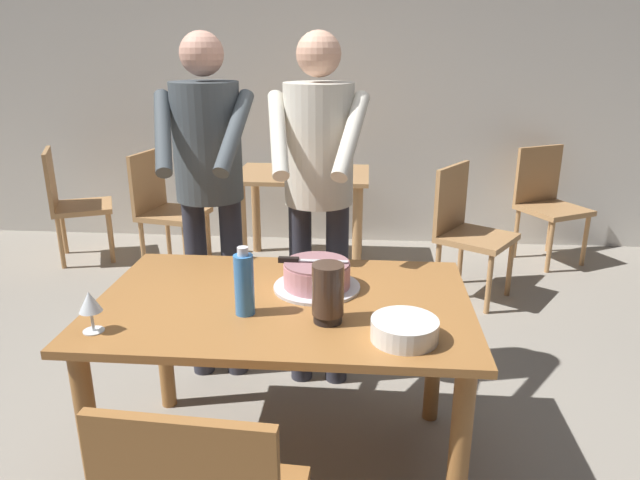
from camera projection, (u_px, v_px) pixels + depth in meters
name	position (u px, v px, depth m)	size (l,w,h in m)	color
ground_plane	(287.00, 464.00, 2.41)	(14.00, 14.00, 0.00)	gray
back_wall	(333.00, 84.00, 4.83)	(10.00, 0.12, 2.70)	silver
main_dining_table	(284.00, 327.00, 2.21)	(1.40, 0.90, 0.75)	#9E6633
cake_on_platter	(317.00, 276.00, 2.25)	(0.34, 0.34, 0.11)	silver
cake_knife	(298.00, 260.00, 2.24)	(0.27, 0.02, 0.02)	silver
plate_stack	(404.00, 330.00, 1.86)	(0.22, 0.22, 0.07)	white
wine_glass_near	(90.00, 303.00, 1.89)	(0.08, 0.08, 0.14)	silver
water_bottle	(244.00, 284.00, 2.02)	(0.07, 0.07, 0.25)	#387AC6
hurricane_lamp	(328.00, 293.00, 1.96)	(0.11, 0.11, 0.21)	black
person_cutting_cake	(318.00, 177.00, 2.68)	(0.47, 0.55, 1.72)	#2D2D38
person_standing_beside	(209.00, 174.00, 2.75)	(0.47, 0.56, 1.72)	#2D2D38
background_table	(303.00, 193.00, 4.43)	(1.00, 0.70, 0.74)	tan
background_chair_0	(547.00, 200.00, 4.58)	(0.60, 0.60, 0.90)	tan
background_chair_1	(165.00, 206.00, 4.42)	(0.52, 0.52, 0.90)	tan
background_chair_2	(467.00, 227.00, 3.89)	(0.61, 0.61, 0.90)	tan
background_chair_3	(71.00, 200.00, 4.57)	(0.58, 0.58, 0.90)	tan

